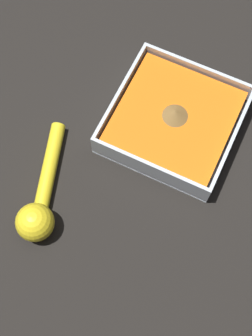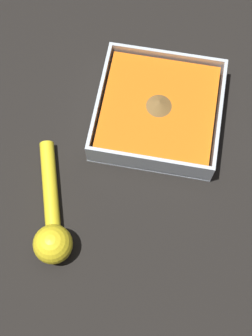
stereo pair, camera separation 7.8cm
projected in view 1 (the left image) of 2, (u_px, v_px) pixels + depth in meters
The scene contains 3 objects.
ground_plane at pixel (161, 143), 0.83m from camera, with size 4.00×4.00×0.00m, color black.
square_dish at pixel (174, 121), 0.82m from camera, with size 0.22×0.22×0.06m.
lemon_squeezer at pixel (39, 205), 0.76m from camera, with size 0.10×0.21×0.06m.
Camera 1 is at (0.09, -0.34, 0.75)m, focal length 50.00 mm.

